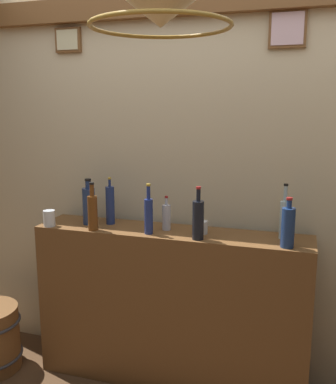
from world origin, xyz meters
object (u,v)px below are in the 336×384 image
object	(u,v)px
liquor_bottle_rum	(284,218)
liquor_bottle_whiskey	(288,227)
liquor_bottle_mezcal	(166,217)
liquor_bottle_rye	(93,212)
glass_tumbler_highball	(49,218)
liquor_bottle_sherry	(110,205)
glass_tumbler_rocks	(202,227)
liquor_bottle_bourbon	(149,215)
pendant_lamp	(160,1)
liquor_bottle_amaro	(89,205)
liquor_bottle_gin	(198,219)

from	to	relation	value
liquor_bottle_rum	liquor_bottle_whiskey	bearing A→B (deg)	-80.25
liquor_bottle_whiskey	liquor_bottle_mezcal	bearing A→B (deg)	170.22
liquor_bottle_rye	glass_tumbler_highball	bearing A→B (deg)	-179.79
liquor_bottle_rum	liquor_bottle_rye	distance (m)	1.13
liquor_bottle_rum	liquor_bottle_mezcal	bearing A→B (deg)	-177.40
liquor_bottle_sherry	glass_tumbler_rocks	size ratio (longest dim) A/B	4.00
liquor_bottle_rye	glass_tumbler_rocks	world-z (taller)	liquor_bottle_rye
liquor_bottle_rum	liquor_bottle_bourbon	xyz separation A→B (m)	(-0.77, -0.14, -0.00)
liquor_bottle_mezcal	glass_tumbler_highball	world-z (taller)	liquor_bottle_mezcal
pendant_lamp	glass_tumbler_rocks	bearing A→B (deg)	91.58
glass_tumbler_rocks	pendant_lamp	world-z (taller)	pendant_lamp
liquor_bottle_whiskey	liquor_bottle_amaro	bearing A→B (deg)	175.25
liquor_bottle_amaro	liquor_bottle_whiskey	size ratio (longest dim) A/B	1.08
liquor_bottle_amaro	glass_tumbler_rocks	world-z (taller)	liquor_bottle_amaro
liquor_bottle_rye	liquor_bottle_bourbon	size ratio (longest dim) A/B	0.98
liquor_bottle_sherry	liquor_bottle_bourbon	bearing A→B (deg)	-23.08
pendant_lamp	liquor_bottle_rye	bearing A→B (deg)	133.87
liquor_bottle_bourbon	glass_tumbler_rocks	distance (m)	0.32
liquor_bottle_mezcal	glass_tumbler_highball	distance (m)	0.74
liquor_bottle_rye	liquor_bottle_sherry	bearing A→B (deg)	75.87
liquor_bottle_mezcal	liquor_bottle_rye	bearing A→B (deg)	-161.40
liquor_bottle_amaro	liquor_bottle_gin	distance (m)	0.75
pendant_lamp	glass_tumbler_highball	bearing A→B (deg)	144.47
liquor_bottle_bourbon	pendant_lamp	xyz separation A→B (m)	(0.32, -0.73, 1.00)
liquor_bottle_rye	glass_tumbler_highball	distance (m)	0.31
liquor_bottle_bourbon	glass_tumbler_rocks	xyz separation A→B (m)	(0.30, 0.10, -0.08)
glass_tumbler_rocks	liquor_bottle_bourbon	bearing A→B (deg)	-161.53
liquor_bottle_gin	liquor_bottle_whiskey	size ratio (longest dim) A/B	1.12
liquor_bottle_sherry	liquor_bottle_whiskey	xyz separation A→B (m)	(1.10, -0.14, -0.01)
liquor_bottle_amaro	glass_tumbler_rocks	bearing A→B (deg)	0.77
liquor_bottle_amaro	liquor_bottle_rum	bearing A→B (deg)	2.52
liquor_bottle_rum	liquor_bottle_sherry	world-z (taller)	liquor_bottle_rum
liquor_bottle_gin	liquor_bottle_whiskey	distance (m)	0.49
liquor_bottle_bourbon	liquor_bottle_whiskey	xyz separation A→B (m)	(0.79, -0.01, -0.00)
liquor_bottle_bourbon	pendant_lamp	bearing A→B (deg)	-66.28
liquor_bottle_amaro	glass_tumbler_rocks	distance (m)	0.74
liquor_bottle_amaro	liquor_bottle_rye	world-z (taller)	liquor_bottle_rye
liquor_bottle_rum	liquor_bottle_sherry	bearing A→B (deg)	-179.42
liquor_bottle_gin	liquor_bottle_bourbon	world-z (taller)	liquor_bottle_gin
liquor_bottle_amaro	liquor_bottle_whiskey	world-z (taller)	liquor_bottle_amaro
liquor_bottle_bourbon	pendant_lamp	world-z (taller)	pendant_lamp
liquor_bottle_gin	liquor_bottle_mezcal	world-z (taller)	liquor_bottle_gin
glass_tumbler_highball	liquor_bottle_bourbon	bearing A→B (deg)	2.88
liquor_bottle_rye	glass_tumbler_rocks	distance (m)	0.66
liquor_bottle_rye	liquor_bottle_rum	bearing A→B (deg)	8.87
glass_tumbler_highball	glass_tumbler_rocks	bearing A→B (deg)	7.91
liquor_bottle_whiskey	glass_tumbler_highball	distance (m)	1.45
liquor_bottle_gin	glass_tumbler_highball	bearing A→B (deg)	-179.13
liquor_bottle_whiskey	liquor_bottle_bourbon	bearing A→B (deg)	179.07
liquor_bottle_rum	pendant_lamp	xyz separation A→B (m)	(-0.45, -0.87, 1.00)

